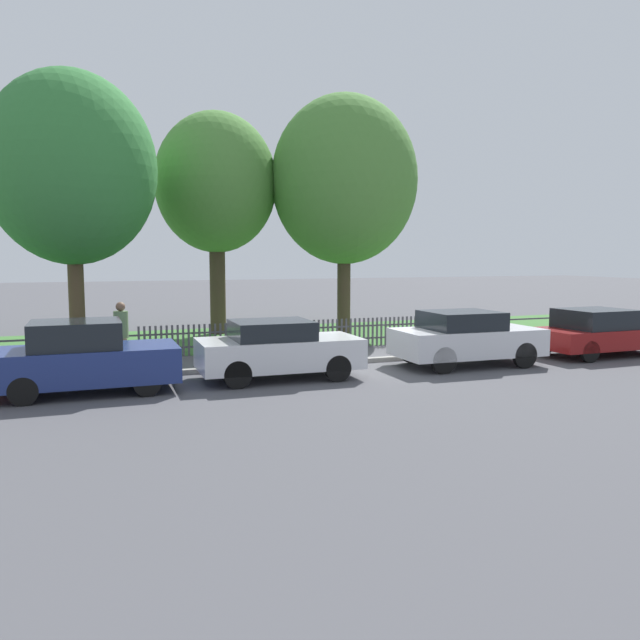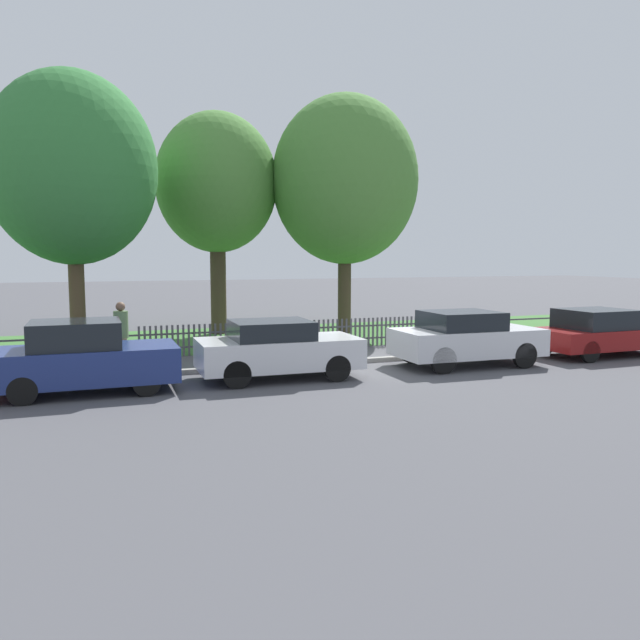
% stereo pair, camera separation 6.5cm
% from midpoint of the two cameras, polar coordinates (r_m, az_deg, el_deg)
% --- Properties ---
extents(ground_plane, '(120.00, 120.00, 0.00)m').
position_cam_midpoint_polar(ground_plane, '(16.93, 5.39, -3.87)').
color(ground_plane, '#4C4C51').
extents(kerb_stone, '(41.85, 0.20, 0.12)m').
position_cam_midpoint_polar(kerb_stone, '(17.01, 5.25, -3.62)').
color(kerb_stone, gray).
rests_on(kerb_stone, ground).
extents(grass_strip, '(41.85, 6.64, 0.01)m').
position_cam_midpoint_polar(grass_strip, '(22.64, -1.48, -1.38)').
color(grass_strip, '#3D7033').
rests_on(grass_strip, ground).
extents(park_fence, '(41.85, 0.05, 0.90)m').
position_cam_midpoint_polar(park_fence, '(19.51, 1.68, -1.22)').
color(park_fence, '#4C4C51').
rests_on(park_fence, ground).
extents(parked_car_black_saloon, '(3.70, 1.73, 1.52)m').
position_cam_midpoint_polar(parked_car_black_saloon, '(13.90, -20.90, -3.24)').
color(parked_car_black_saloon, navy).
rests_on(parked_car_black_saloon, ground).
extents(parked_car_navy_estate, '(3.76, 1.82, 1.37)m').
position_cam_midpoint_polar(parked_car_navy_estate, '(14.55, -4.02, -2.64)').
color(parked_car_navy_estate, silver).
rests_on(parked_car_navy_estate, ground).
extents(parked_car_red_compact, '(3.83, 1.87, 1.43)m').
position_cam_midpoint_polar(parked_car_red_compact, '(16.68, 13.07, -1.58)').
color(parked_car_red_compact, silver).
rests_on(parked_car_red_compact, ground).
extents(parked_car_white_van, '(3.91, 1.91, 1.35)m').
position_cam_midpoint_polar(parked_car_white_van, '(19.61, 24.02, -1.02)').
color(parked_car_white_van, maroon).
rests_on(parked_car_white_van, ground).
extents(covered_motorcycle, '(1.97, 0.90, 0.94)m').
position_cam_midpoint_polar(covered_motorcycle, '(17.48, -3.63, -1.63)').
color(covered_motorcycle, black).
rests_on(covered_motorcycle, ground).
extents(tree_nearest_kerb, '(4.96, 4.96, 8.30)m').
position_cam_midpoint_polar(tree_nearest_kerb, '(20.39, -21.86, 12.69)').
color(tree_nearest_kerb, brown).
rests_on(tree_nearest_kerb, ground).
extents(tree_behind_motorcycle, '(4.38, 4.38, 8.02)m').
position_cam_midpoint_polar(tree_behind_motorcycle, '(23.36, -9.57, 12.17)').
color(tree_behind_motorcycle, '#473828').
rests_on(tree_behind_motorcycle, ground).
extents(tree_mid_park, '(5.31, 5.31, 8.67)m').
position_cam_midpoint_polar(tree_mid_park, '(23.27, 2.15, 12.62)').
color(tree_mid_park, '#473828').
rests_on(tree_mid_park, ground).
extents(pedestrian_near_fence, '(0.46, 0.46, 1.73)m').
position_cam_midpoint_polar(pedestrian_near_fence, '(16.16, -17.82, -1.08)').
color(pedestrian_near_fence, '#7F6B51').
rests_on(pedestrian_near_fence, ground).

